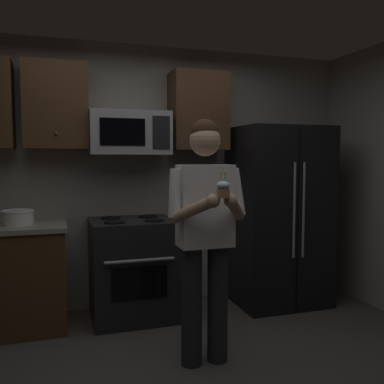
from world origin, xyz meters
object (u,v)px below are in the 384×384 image
object	(u,v)px
microwave	(129,133)
cupcake	(223,189)
person	(205,228)
bowl_large_white	(18,217)
refrigerator	(279,216)
oven_range	(133,269)

from	to	relation	value
microwave	cupcake	bearing A→B (deg)	-77.10
microwave	person	size ratio (longest dim) A/B	0.42
person	bowl_large_white	bearing A→B (deg)	141.01
refrigerator	microwave	bearing A→B (deg)	173.97
person	cupcake	distance (m)	0.44
oven_range	bowl_large_white	world-z (taller)	bowl_large_white
microwave	refrigerator	bearing A→B (deg)	-6.03
oven_range	cupcake	world-z (taller)	cupcake
bowl_large_white	cupcake	distance (m)	1.95
refrigerator	cupcake	xyz separation A→B (m)	(-1.16, -1.34, 0.39)
refrigerator	person	xyz separation A→B (m)	(-1.16, -1.01, 0.10)
refrigerator	cupcake	size ratio (longest dim) A/B	10.35
oven_range	cupcake	size ratio (longest dim) A/B	5.36
microwave	bowl_large_white	distance (m)	1.23
bowl_large_white	person	bearing A→B (deg)	-38.99
bowl_large_white	cupcake	bearing A→B (deg)	-46.61
oven_range	microwave	bearing A→B (deg)	89.98
microwave	refrigerator	distance (m)	1.72
refrigerator	bowl_large_white	distance (m)	2.48
person	oven_range	bearing A→B (deg)	108.10
microwave	cupcake	world-z (taller)	microwave
refrigerator	person	size ratio (longest dim) A/B	1.02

